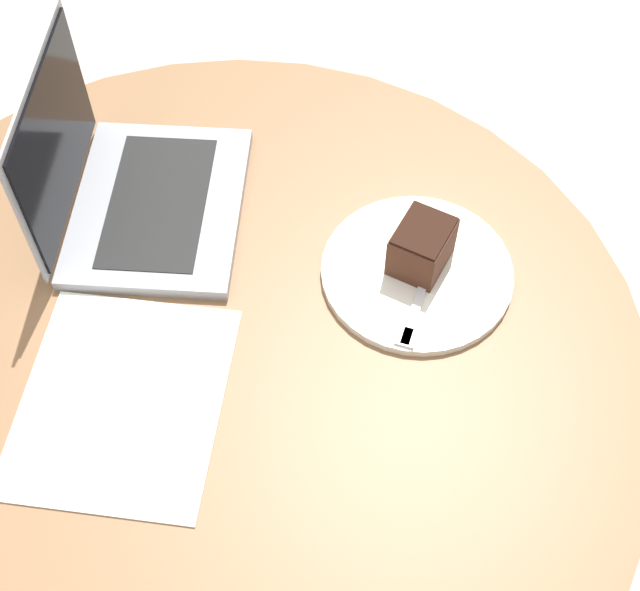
% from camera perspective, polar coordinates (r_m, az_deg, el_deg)
% --- Properties ---
extents(ground_plane, '(12.00, 12.00, 0.00)m').
position_cam_1_polar(ground_plane, '(1.81, -4.33, -15.47)').
color(ground_plane, '#B7AD9E').
extents(dining_table, '(1.12, 1.12, 0.72)m').
position_cam_1_polar(dining_table, '(1.27, -5.98, -6.82)').
color(dining_table, brown).
rests_on(dining_table, ground_plane).
extents(paper_document, '(0.33, 0.29, 0.00)m').
position_cam_1_polar(paper_document, '(1.14, -12.54, -6.54)').
color(paper_document, white).
rests_on(paper_document, dining_table).
extents(plate, '(0.26, 0.26, 0.01)m').
position_cam_1_polar(plate, '(1.22, 6.21, 1.51)').
color(plate, silver).
rests_on(plate, dining_table).
extents(cake_slice, '(0.10, 0.10, 0.07)m').
position_cam_1_polar(cake_slice, '(1.19, 6.53, 3.16)').
color(cake_slice, '#472619').
rests_on(cake_slice, plate).
extents(fork, '(0.17, 0.07, 0.00)m').
position_cam_1_polar(fork, '(1.18, 6.22, -0.58)').
color(fork, silver).
rests_on(fork, plate).
extents(laptop, '(0.32, 0.26, 0.24)m').
position_cam_1_polar(laptop, '(1.28, -11.97, 6.71)').
color(laptop, gray).
rests_on(laptop, dining_table).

